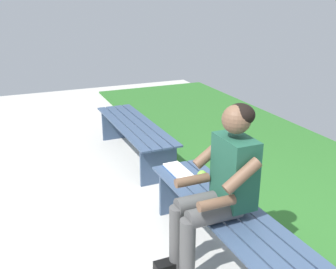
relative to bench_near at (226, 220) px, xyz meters
The scene contains 7 objects.
ground_plane 1.51m from the bench_near, 43.13° to the left, with size 10.00×7.00×0.04m, color beige.
grass_strip 1.88m from the bench_near, 54.87° to the right, with size 9.00×2.28×0.03m, color #2D6B28.
bench_near is the anchor object (origin of this frame).
bench_far 2.14m from the bench_near, ahead, with size 1.75×0.49×0.44m.
person_seated 0.36m from the bench_near, 114.47° to the left, with size 0.50×0.69×1.25m.
apple 0.52m from the bench_near, ahead, with size 0.08×0.08×0.08m, color #72B738.
book_open 0.69m from the bench_near, ahead, with size 0.41×0.16×0.02m.
Camera 1 is at (-2.18, 1.40, 1.95)m, focal length 42.37 mm.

